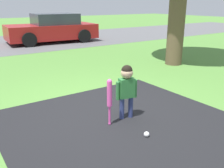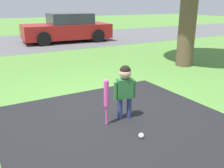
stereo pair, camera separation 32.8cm
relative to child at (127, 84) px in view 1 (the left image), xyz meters
The scene contains 5 objects.
ground_plane 0.77m from the child, 109.68° to the left, with size 60.00×60.00×0.00m, color #518438.
child is the anchor object (origin of this frame).
baseball_bat 0.37m from the child, behind, with size 0.08×0.08×0.73m.
sports_ball 0.84m from the child, 102.03° to the right, with size 0.08×0.08×0.08m.
parked_car 8.81m from the child, 75.49° to the left, with size 4.17×2.33×1.31m.
Camera 1 is at (-2.10, -3.38, 1.77)m, focal length 40.00 mm.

